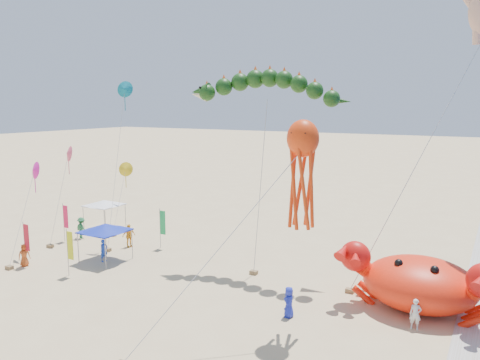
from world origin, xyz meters
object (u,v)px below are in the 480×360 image
Objects in this scene: octopus_kite at (301,167)px; canopy_blue at (105,228)px; crab_inflatable at (419,282)px; canopy_white at (104,203)px; dragon_kite at (265,92)px.

octopus_kite is 3.30× the size of canopy_blue.
crab_inflatable is at bearing 6.76° from canopy_blue.
octopus_kite reaches higher than crab_inflatable.
octopus_kite is at bearing -134.99° from crab_inflatable.
canopy_white is at bearing 172.03° from crab_inflatable.
canopy_white is (-22.70, 8.93, -5.82)m from octopus_kite.
canopy_blue is at bearing -173.24° from crab_inflatable.
crab_inflatable is 2.60× the size of canopy_blue.
canopy_blue is (-21.15, -2.51, 0.84)m from crab_inflatable.
canopy_white is at bearing 173.65° from dragon_kite.
canopy_white is (-17.20, 1.91, -9.62)m from dragon_kite.
dragon_kite is 1.25× the size of octopus_kite.
canopy_blue is at bearing 171.04° from octopus_kite.
dragon_kite is 4.22× the size of canopy_white.
dragon_kite is 4.14× the size of canopy_blue.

